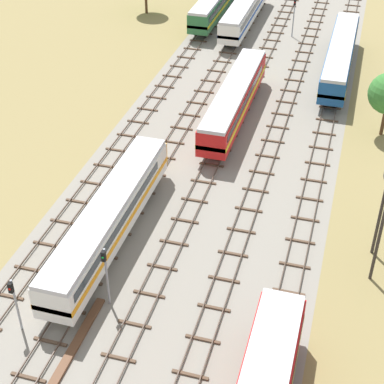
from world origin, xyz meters
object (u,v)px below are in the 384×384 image
Objects in this scene: signal_post_nearest at (106,270)px; signal_post_near at (14,299)px; diesel_railcar_centre_left_mid at (234,98)px; diesel_railcar_left_near at (109,217)px; passenger_coach_left_far at (246,8)px; signal_post_mid at (294,13)px; passenger_coach_centre_right_midfar at (340,54)px.

signal_post_nearest is 1.13× the size of signal_post_near.
signal_post_nearest is (-2.42, -28.97, 0.65)m from diesel_railcar_centre_left_mid.
signal_post_near is at bearing -103.30° from diesel_railcar_left_near.
signal_post_mid reaches higher than passenger_coach_left_far.
diesel_railcar_left_near is 40.24m from passenger_coach_centre_right_midfar.
signal_post_mid is at bearing -20.17° from passenger_coach_left_far.
diesel_railcar_centre_left_mid is at bearing -122.98° from passenger_coach_centre_right_midfar.
signal_post_near reaches higher than diesel_railcar_left_near.
diesel_railcar_centre_left_mid is at bearing 85.22° from signal_post_nearest.
signal_post_nearest is at bearing 38.73° from signal_post_near.
signal_post_nearest reaches higher than passenger_coach_centre_right_midfar.
signal_post_nearest is (-12.10, -43.89, 0.63)m from passenger_coach_centre_right_midfar.
signal_post_mid is (7.26, -2.67, 0.81)m from passenger_coach_left_far.
signal_post_nearest is at bearing -95.05° from signal_post_mid.
signal_post_mid reaches higher than diesel_railcar_centre_left_mid.
passenger_coach_centre_right_midfar is at bearing 68.84° from diesel_railcar_left_near.
signal_post_mid reaches higher than diesel_railcar_left_near.
passenger_coach_centre_right_midfar is at bearing -56.40° from signal_post_mid.
diesel_railcar_left_near is 0.93× the size of passenger_coach_left_far.
passenger_coach_left_far is 7.78m from signal_post_mid.
signal_post_mid is (2.42, 25.86, 0.83)m from diesel_railcar_centre_left_mid.
passenger_coach_left_far is 4.88× the size of signal_post_near.
passenger_coach_left_far is at bearing 90.00° from diesel_railcar_left_near.
passenger_coach_left_far is at bearing 92.41° from signal_post_nearest.
signal_post_nearest is at bearing -105.42° from passenger_coach_centre_right_midfar.
signal_post_nearest reaches higher than signal_post_near.
diesel_railcar_left_near is 10.53m from signal_post_near.
diesel_railcar_centre_left_mid is 0.93× the size of passenger_coach_centre_right_midfar.
diesel_railcar_left_near and passenger_coach_centre_right_midfar have the same top height.
diesel_railcar_centre_left_mid is 4.55× the size of signal_post_near.
diesel_railcar_left_near is at bearing -98.52° from signal_post_mid.
signal_post_near is 0.84× the size of signal_post_mid.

